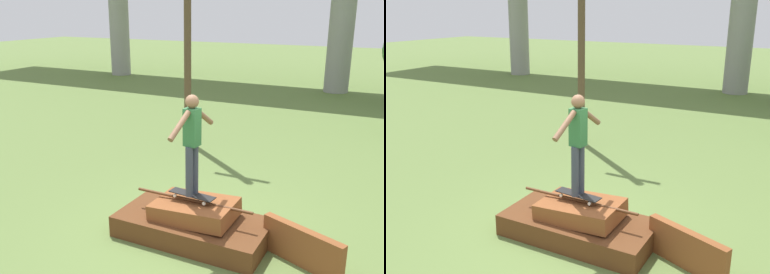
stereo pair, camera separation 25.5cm
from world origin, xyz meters
The scene contains 6 objects.
ground_plane centered at (0.00, 0.00, 0.00)m, with size 80.00×80.00×0.00m, color olive.
scrap_pile centered at (0.01, 0.00, 0.26)m, with size 2.53×1.23×0.70m.
scrap_plank_loose centered at (1.82, 0.02, 0.30)m, with size 1.31×0.63×0.60m.
skateboard centered at (-0.01, 0.00, 0.78)m, with size 0.82×0.28×0.09m.
skater centered at (-0.01, 0.00, 1.76)m, with size 0.24×1.25×1.66m.
utility_pole centered at (-2.53, 4.71, 3.68)m, with size 1.30×0.20×7.12m.
Camera 1 is at (2.90, -5.74, 3.71)m, focal length 40.00 mm.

